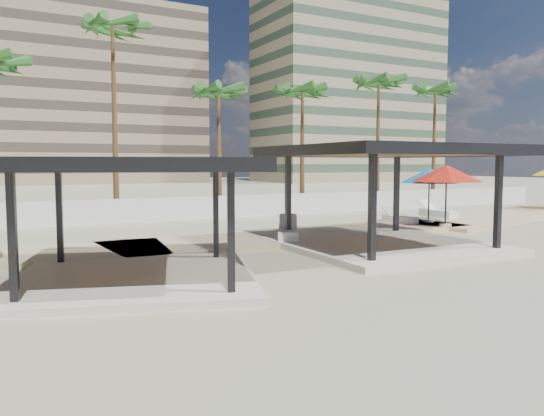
{
  "coord_description": "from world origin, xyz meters",
  "views": [
    {
      "loc": [
        -9.43,
        -11.21,
        2.95
      ],
      "look_at": [
        -0.46,
        5.32,
        1.4
      ],
      "focal_mm": 35.0,
      "sensor_mm": 36.0,
      "label": 1
    }
  ],
  "objects_px": {
    "pavilion_central": "(387,188)",
    "umbrella_c": "(447,174)",
    "lounger_b": "(288,233)",
    "lounger_c": "(399,219)",
    "pavilion_west": "(133,209)",
    "lounger_d": "(438,213)"
  },
  "relations": [
    {
      "from": "pavilion_central",
      "to": "pavilion_west",
      "type": "relative_size",
      "value": 0.95
    },
    {
      "from": "umbrella_c",
      "to": "lounger_c",
      "type": "distance_m",
      "value": 3.22
    },
    {
      "from": "umbrella_c",
      "to": "lounger_b",
      "type": "bearing_deg",
      "value": 179.69
    },
    {
      "from": "lounger_c",
      "to": "pavilion_west",
      "type": "bearing_deg",
      "value": 110.15
    },
    {
      "from": "pavilion_central",
      "to": "lounger_d",
      "type": "bearing_deg",
      "value": 36.93
    },
    {
      "from": "umbrella_c",
      "to": "lounger_d",
      "type": "xyz_separation_m",
      "value": [
        3.06,
        3.44,
        -2.16
      ]
    },
    {
      "from": "pavilion_west",
      "to": "umbrella_c",
      "type": "xyz_separation_m",
      "value": [
        14.82,
        3.82,
        0.7
      ]
    },
    {
      "from": "lounger_b",
      "to": "lounger_d",
      "type": "bearing_deg",
      "value": -43.06
    },
    {
      "from": "lounger_c",
      "to": "lounger_d",
      "type": "height_order",
      "value": "lounger_d"
    },
    {
      "from": "umbrella_c",
      "to": "lounger_c",
      "type": "bearing_deg",
      "value": 106.1
    },
    {
      "from": "lounger_d",
      "to": "lounger_b",
      "type": "bearing_deg",
      "value": 105.32
    },
    {
      "from": "pavilion_central",
      "to": "pavilion_west",
      "type": "height_order",
      "value": "pavilion_central"
    },
    {
      "from": "lounger_b",
      "to": "lounger_c",
      "type": "distance_m",
      "value": 7.78
    },
    {
      "from": "pavilion_central",
      "to": "lounger_d",
      "type": "height_order",
      "value": "pavilion_central"
    },
    {
      "from": "pavilion_central",
      "to": "umbrella_c",
      "type": "relative_size",
      "value": 2.15
    },
    {
      "from": "umbrella_c",
      "to": "lounger_d",
      "type": "distance_m",
      "value": 5.08
    },
    {
      "from": "umbrella_c",
      "to": "lounger_b",
      "type": "distance_m",
      "value": 8.4
    },
    {
      "from": "pavilion_west",
      "to": "umbrella_c",
      "type": "distance_m",
      "value": 15.32
    },
    {
      "from": "pavilion_west",
      "to": "lounger_d",
      "type": "height_order",
      "value": "pavilion_west"
    },
    {
      "from": "lounger_d",
      "to": "pavilion_west",
      "type": "bearing_deg",
      "value": 110.5
    },
    {
      "from": "lounger_d",
      "to": "lounger_c",
      "type": "bearing_deg",
      "value": 105.88
    },
    {
      "from": "lounger_b",
      "to": "lounger_c",
      "type": "relative_size",
      "value": 1.17
    }
  ]
}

